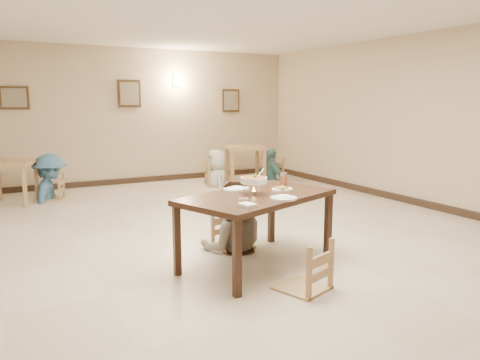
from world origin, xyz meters
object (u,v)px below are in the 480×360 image
bg_chair_rr (271,160)px  bg_diner_d (271,148)px  curry_warmer (254,180)px  chair_far (233,213)px  main_table (257,202)px  bg_chair_lr (50,176)px  drink_glass (284,180)px  bg_table_left (10,168)px  main_diner (233,182)px  bg_diner_b (49,154)px  chair_near (303,242)px  bg_table_right (245,153)px  bg_diner_c (217,150)px  bg_chair_rl (217,163)px

bg_chair_rr → bg_diner_d: bearing=164.9°
curry_warmer → chair_far: bearing=83.5°
main_table → bg_chair_lr: 5.19m
drink_glass → bg_table_left: drink_glass is taller
main_diner → bg_diner_b: bg_diner_b is taller
chair_near → drink_glass: (0.51, 1.13, 0.41)m
chair_near → bg_diner_d: bg_diner_d is taller
bg_table_right → bg_diner_c: (-0.70, 0.01, 0.10)m
chair_near → bg_diner_d: size_ratio=0.64×
bg_diner_d → curry_warmer: bearing=137.7°
main_table → bg_chair_rr: size_ratio=2.01×
drink_glass → bg_diner_b: bearing=115.7°
bg_chair_rl → bg_chair_rr: bearing=-75.7°
curry_warmer → chair_near: bearing=-84.6°
main_table → bg_diner_d: bg_diner_d is taller
bg_table_left → bg_diner_d: bg_diner_d is taller
bg_diner_b → bg_chair_rr: bearing=-70.9°
drink_glass → bg_chair_rl: bearing=75.2°
chair_near → bg_chair_lr: size_ratio=1.07×
chair_near → drink_glass: 1.30m
bg_diner_d → main_table: bearing=138.1°
chair_far → bg_chair_lr: bearing=98.5°
main_diner → curry_warmer: bearing=106.6°
chair_far → bg_chair_lr: bg_chair_lr is taller
chair_near → bg_chair_rl: bearing=-126.0°
main_table → curry_warmer: bearing=116.0°
bg_table_right → bg_chair_rr: bearing=1.5°
bg_chair_rl → main_table: bearing=174.2°
curry_warmer → bg_table_left: size_ratio=0.33×
chair_near → curry_warmer: curry_warmer is taller
chair_far → main_diner: size_ratio=0.52×
drink_glass → bg_table_left: (-2.87, 4.52, -0.24)m
bg_chair_rl → curry_warmer: bearing=173.8°
drink_glass → bg_diner_d: bearing=60.1°
bg_chair_lr → bg_diner_c: (3.40, -0.09, 0.34)m
chair_far → bg_chair_rr: bearing=39.7°
bg_diner_b → bg_table_left: bearing=116.6°
bg_chair_rr → chair_near: bearing=-43.9°
main_table → bg_chair_lr: (-1.65, 4.91, -0.28)m
curry_warmer → bg_table_left: bearing=115.4°
bg_table_left → chair_far: bearing=-60.3°
curry_warmer → bg_chair_rr: 5.78m
bg_table_right → bg_chair_rl: bearing=178.9°
main_diner → bg_diner_d: bearing=-105.2°
curry_warmer → bg_chair_rl: bearing=69.7°
drink_glass → bg_chair_rr: size_ratio=0.17×
bg_table_left → bg_table_right: bg_table_right is taller
main_diner → bg_table_right: main_diner is taller
drink_glass → bg_chair_rl: size_ratio=0.16×
chair_near → bg_table_right: chair_near is taller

